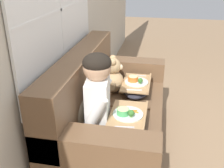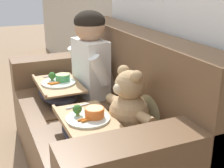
{
  "view_description": "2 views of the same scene",
  "coord_description": "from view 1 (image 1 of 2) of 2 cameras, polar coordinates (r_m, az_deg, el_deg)",
  "views": [
    {
      "loc": [
        -2.11,
        -0.38,
        1.66
      ],
      "look_at": [
        0.03,
        0.04,
        0.66
      ],
      "focal_mm": 42.0,
      "sensor_mm": 36.0,
      "label": 1
    },
    {
      "loc": [
        1.75,
        -0.64,
        1.29
      ],
      "look_at": [
        0.01,
        0.11,
        0.63
      ],
      "focal_mm": 50.0,
      "sensor_mm": 36.0,
      "label": 2
    }
  ],
  "objects": [
    {
      "name": "couch",
      "position": [
        2.52,
        -0.8,
        -6.72
      ],
      "size": [
        1.71,
        0.87,
        0.95
      ],
      "color": "brown",
      "rests_on": "ground_plane"
    },
    {
      "name": "throw_pillow_behind_child",
      "position": [
        2.17,
        -7.41,
        -4.64
      ],
      "size": [
        0.34,
        0.17,
        0.36
      ],
      "color": "#C1B293",
      "rests_on": "couch"
    },
    {
      "name": "throw_pillow_behind_teddy",
      "position": [
        2.72,
        -3.33,
        1.8
      ],
      "size": [
        0.33,
        0.16,
        0.34
      ],
      "color": "tan",
      "rests_on": "couch"
    },
    {
      "name": "lap_tray_child",
      "position": [
        2.14,
        3.45,
        -7.92
      ],
      "size": [
        0.47,
        0.29,
        0.2
      ],
      "color": "#2D2D38",
      "rests_on": "child_figure"
    },
    {
      "name": "lap_tray_teddy",
      "position": [
        2.69,
        5.29,
        -0.69
      ],
      "size": [
        0.47,
        0.28,
        0.19
      ],
      "color": "#2D2D38",
      "rests_on": "teddy_bear"
    },
    {
      "name": "wall_back_with_window",
      "position": [
        2.32,
        -12.21,
        15.18
      ],
      "size": [
        8.0,
        0.08,
        2.6
      ],
      "color": "beige",
      "rests_on": "ground_plane"
    },
    {
      "name": "child_figure",
      "position": [
        2.05,
        -3.13,
        -0.76
      ],
      "size": [
        0.45,
        0.23,
        0.62
      ],
      "color": "white",
      "rests_on": "couch"
    },
    {
      "name": "ground_plane",
      "position": [
        2.71,
        0.66,
        -13.13
      ],
      "size": [
        14.0,
        14.0,
        0.0
      ],
      "primitive_type": "plane",
      "color": "#8E7051"
    },
    {
      "name": "teddy_bear",
      "position": [
        2.69,
        0.28,
        1.51
      ],
      "size": [
        0.41,
        0.29,
        0.38
      ],
      "color": "tan",
      "rests_on": "couch"
    }
  ]
}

